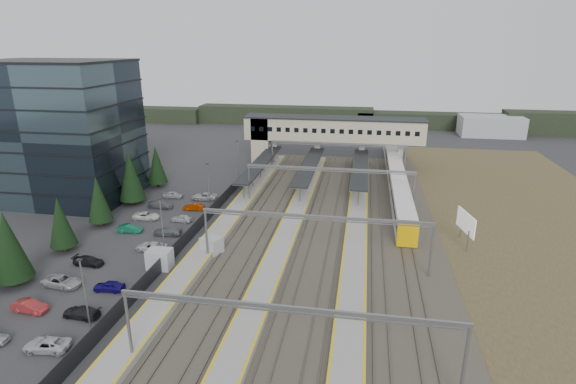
% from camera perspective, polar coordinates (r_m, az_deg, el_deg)
% --- Properties ---
extents(ground, '(220.00, 220.00, 0.00)m').
position_cam_1_polar(ground, '(66.84, -6.22, -5.56)').
color(ground, '#2B2B2D').
rests_on(ground, ground).
extents(office_building, '(24.30, 18.30, 24.30)m').
position_cam_1_polar(office_building, '(89.74, -27.15, 6.90)').
color(office_building, '#34454E').
rests_on(office_building, ground).
extents(conifer_row, '(4.42, 49.82, 9.50)m').
position_cam_1_polar(conifer_row, '(71.00, -24.60, -1.54)').
color(conifer_row, black).
rests_on(conifer_row, ground).
extents(car_park, '(10.83, 44.83, 1.30)m').
position_cam_1_polar(car_park, '(66.47, -18.99, -6.08)').
color(car_park, '#A7A6AB').
rests_on(car_park, ground).
extents(lampposts, '(0.50, 53.25, 8.07)m').
position_cam_1_polar(lampposts, '(68.86, -12.48, -1.28)').
color(lampposts, slate).
rests_on(lampposts, ground).
extents(fence, '(0.08, 90.00, 2.00)m').
position_cam_1_polar(fence, '(72.76, -10.12, -2.85)').
color(fence, '#26282B').
rests_on(fence, ground).
extents(relay_cabin_near, '(3.03, 2.26, 2.47)m').
position_cam_1_polar(relay_cabin_near, '(59.27, -15.97, -8.18)').
color(relay_cabin_near, '#A0A3A6').
rests_on(relay_cabin_near, ground).
extents(relay_cabin_far, '(3.19, 2.97, 2.34)m').
position_cam_1_polar(relay_cabin_far, '(61.55, -9.66, -6.73)').
color(relay_cabin_far, '#A0A3A6').
rests_on(relay_cabin_far, ground).
extents(rail_corridor, '(34.00, 90.00, 0.92)m').
position_cam_1_polar(rail_corridor, '(69.46, 2.35, -4.24)').
color(rail_corridor, '#3B352E').
rests_on(rail_corridor, ground).
extents(canopies, '(23.10, 30.00, 3.28)m').
position_cam_1_polar(canopies, '(89.26, 2.75, 3.41)').
color(canopies, black).
rests_on(canopies, ground).
extents(footbridge, '(40.40, 6.40, 11.20)m').
position_cam_1_polar(footbridge, '(102.83, 4.23, 7.70)').
color(footbridge, '#B0A78B').
rests_on(footbridge, ground).
extents(gantries, '(28.40, 62.28, 7.17)m').
position_cam_1_polar(gantries, '(65.31, 4.50, -0.44)').
color(gantries, slate).
rests_on(gantries, ground).
extents(train, '(2.89, 60.33, 3.63)m').
position_cam_1_polar(train, '(91.85, 13.52, 2.15)').
color(train, silver).
rests_on(train, ground).
extents(billboard, '(1.36, 5.60, 4.79)m').
position_cam_1_polar(billboard, '(67.21, 21.64, -3.73)').
color(billboard, slate).
rests_on(billboard, ground).
extents(scrub_east, '(34.00, 120.00, 0.06)m').
position_cam_1_polar(scrub_east, '(74.40, 30.87, -5.64)').
color(scrub_east, '#473C27').
rests_on(scrub_east, ground).
extents(treeline_far, '(170.00, 19.00, 7.00)m').
position_cam_1_polar(treeline_far, '(152.89, 12.20, 9.00)').
color(treeline_far, black).
rests_on(treeline_far, ground).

